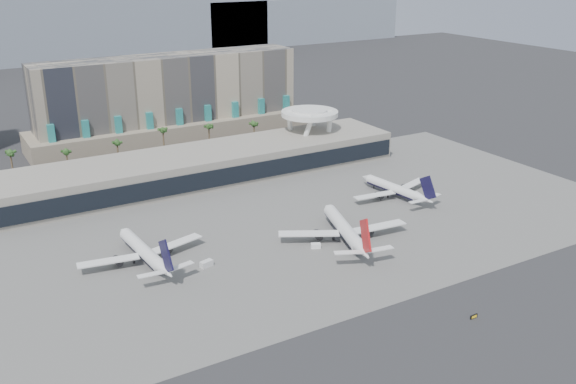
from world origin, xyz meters
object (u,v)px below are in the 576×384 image
airliner_left (144,251)px  service_vehicle_b (316,246)px  airliner_right (395,189)px  taxiway_sign (474,316)px  service_vehicle_a (206,264)px  airliner_centre (345,229)px

airliner_left → service_vehicle_b: size_ratio=13.49×
airliner_left → airliner_right: airliner_left is taller
service_vehicle_b → taxiway_sign: service_vehicle_b is taller
service_vehicle_a → taxiway_sign: (48.09, -61.84, -0.42)m
airliner_centre → taxiway_sign: airliner_centre is taller
airliner_left → service_vehicle_b: airliner_left is taller
airliner_centre → taxiway_sign: 56.51m
service_vehicle_a → taxiway_sign: bearing=-67.4°
airliner_right → taxiway_sign: airliner_right is taller
airliner_centre → airliner_right: 45.89m
airliner_centre → airliner_right: (39.74, 22.93, -0.60)m
airliner_left → airliner_right: bearing=-0.8°
taxiway_sign → service_vehicle_b: bearing=101.7°
service_vehicle_a → service_vehicle_b: service_vehicle_a is taller
airliner_centre → service_vehicle_a: (-46.86, 5.45, -2.99)m
airliner_centre → taxiway_sign: bearing=-71.9°
airliner_centre → taxiway_sign: (1.23, -56.39, -3.42)m
airliner_centre → airliner_right: bearing=46.8°
service_vehicle_a → service_vehicle_b: bearing=-24.5°
service_vehicle_b → airliner_right: bearing=48.2°
airliner_left → service_vehicle_a: 19.77m
airliner_left → service_vehicle_b: bearing=-23.5°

